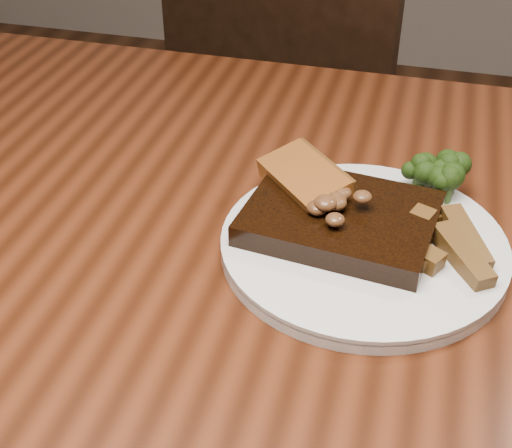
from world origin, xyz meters
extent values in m
cube|color=#491F0E|center=(0.00, 0.00, 0.73)|extent=(1.60, 0.90, 0.04)
cube|color=black|center=(-0.08, 0.79, 0.44)|extent=(0.52, 0.52, 0.04)
cylinder|color=black|center=(0.13, 0.93, 0.21)|extent=(0.04, 0.04, 0.42)
cylinder|color=black|center=(-0.21, 1.00, 0.21)|extent=(0.04, 0.04, 0.42)
cylinder|color=black|center=(0.05, 0.59, 0.21)|extent=(0.04, 0.04, 0.42)
cylinder|color=black|center=(-0.29, 0.66, 0.21)|extent=(0.04, 0.04, 0.42)
cube|color=black|center=(-0.12, 0.60, 0.69)|extent=(0.43, 0.12, 0.45)
cylinder|color=silver|center=(0.11, 0.03, 0.76)|extent=(0.34, 0.34, 0.01)
cube|color=black|center=(0.08, 0.04, 0.78)|extent=(0.20, 0.16, 0.03)
cube|color=beige|center=(0.08, -0.02, 0.77)|extent=(0.14, 0.03, 0.02)
cube|color=#91491A|center=(0.04, 0.08, 0.77)|extent=(0.11, 0.11, 0.02)
camera|label=1|loc=(0.15, -0.53, 1.19)|focal=50.00mm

